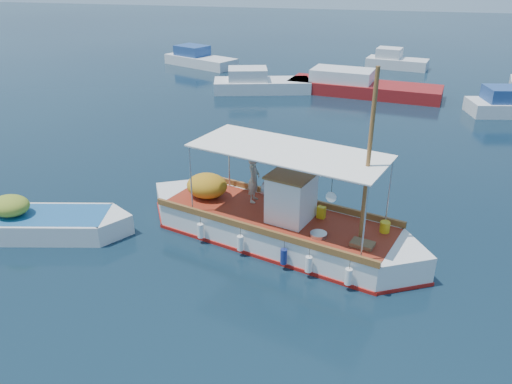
# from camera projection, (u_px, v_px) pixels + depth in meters

# --- Properties ---
(ground) EXTENTS (160.00, 160.00, 0.00)m
(ground) POSITION_uv_depth(u_px,v_px,m) (298.00, 241.00, 16.25)
(ground) COLOR black
(ground) RESTS_ON ground
(fishing_caique) EXTENTS (9.59, 4.68, 6.10)m
(fishing_caique) POSITION_uv_depth(u_px,v_px,m) (275.00, 225.00, 16.13)
(fishing_caique) COLOR white
(fishing_caique) RESTS_ON ground
(dinghy) EXTENTS (6.24, 2.80, 1.56)m
(dinghy) POSITION_uv_depth(u_px,v_px,m) (36.00, 225.00, 16.57)
(dinghy) COLOR white
(dinghy) RESTS_ON ground
(bg_boat_nw) EXTENTS (6.89, 4.11, 1.80)m
(bg_boat_nw) POSITION_uv_depth(u_px,v_px,m) (259.00, 84.00, 34.11)
(bg_boat_nw) COLOR silver
(bg_boat_nw) RESTS_ON ground
(bg_boat_n) EXTENTS (10.29, 4.22, 1.80)m
(bg_boat_n) POSITION_uv_depth(u_px,v_px,m) (359.00, 87.00, 33.40)
(bg_boat_n) COLOR maroon
(bg_boat_n) RESTS_ON ground
(bg_boat_far_w) EXTENTS (6.84, 4.79, 1.80)m
(bg_boat_far_w) POSITION_uv_depth(u_px,v_px,m) (199.00, 60.00, 42.21)
(bg_boat_far_w) COLOR silver
(bg_boat_far_w) RESTS_ON ground
(bg_boat_far_n) EXTENTS (5.15, 2.91, 1.80)m
(bg_boat_far_n) POSITION_uv_depth(u_px,v_px,m) (395.00, 62.00, 41.30)
(bg_boat_far_n) COLOR silver
(bg_boat_far_n) RESTS_ON ground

